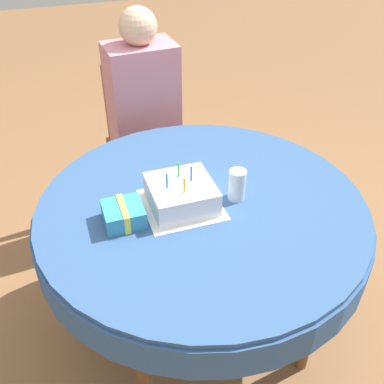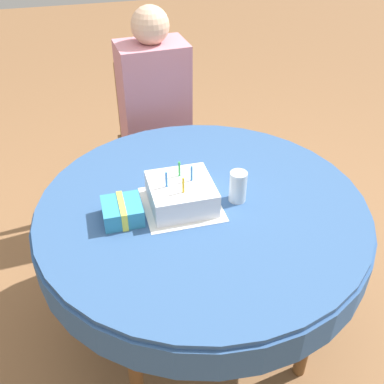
{
  "view_description": "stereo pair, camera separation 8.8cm",
  "coord_description": "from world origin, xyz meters",
  "px_view_note": "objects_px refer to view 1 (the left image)",
  "views": [
    {
      "loc": [
        -0.46,
        -1.23,
        1.73
      ],
      "look_at": [
        -0.04,
        0.0,
        0.77
      ],
      "focal_mm": 42.0,
      "sensor_mm": 36.0,
      "label": 1
    },
    {
      "loc": [
        -0.37,
        -1.25,
        1.73
      ],
      "look_at": [
        -0.04,
        0.0,
        0.77
      ],
      "focal_mm": 42.0,
      "sensor_mm": 36.0,
      "label": 2
    }
  ],
  "objects_px": {
    "drinking_glass": "(237,185)",
    "person": "(145,106)",
    "chair": "(143,138)",
    "birthday_cake": "(181,194)",
    "gift_box": "(124,214)"
  },
  "relations": [
    {
      "from": "chair",
      "to": "birthday_cake",
      "type": "distance_m",
      "value": 0.95
    },
    {
      "from": "chair",
      "to": "birthday_cake",
      "type": "relative_size",
      "value": 3.95
    },
    {
      "from": "drinking_glass",
      "to": "gift_box",
      "type": "relative_size",
      "value": 0.84
    },
    {
      "from": "person",
      "to": "drinking_glass",
      "type": "height_order",
      "value": "person"
    },
    {
      "from": "chair",
      "to": "drinking_glass",
      "type": "height_order",
      "value": "chair"
    },
    {
      "from": "chair",
      "to": "person",
      "type": "bearing_deg",
      "value": -90.0
    },
    {
      "from": "person",
      "to": "birthday_cake",
      "type": "bearing_deg",
      "value": -98.25
    },
    {
      "from": "drinking_glass",
      "to": "gift_box",
      "type": "height_order",
      "value": "drinking_glass"
    },
    {
      "from": "person",
      "to": "birthday_cake",
      "type": "distance_m",
      "value": 0.83
    },
    {
      "from": "chair",
      "to": "drinking_glass",
      "type": "xyz_separation_m",
      "value": [
        0.15,
        -0.93,
        0.28
      ]
    },
    {
      "from": "birthday_cake",
      "to": "chair",
      "type": "bearing_deg",
      "value": 86.29
    },
    {
      "from": "person",
      "to": "drinking_glass",
      "type": "relative_size",
      "value": 10.03
    },
    {
      "from": "birthday_cake",
      "to": "drinking_glass",
      "type": "bearing_deg",
      "value": -6.96
    },
    {
      "from": "drinking_glass",
      "to": "person",
      "type": "bearing_deg",
      "value": 99.56
    },
    {
      "from": "birthday_cake",
      "to": "gift_box",
      "type": "xyz_separation_m",
      "value": [
        -0.22,
        -0.03,
        -0.02
      ]
    }
  ]
}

